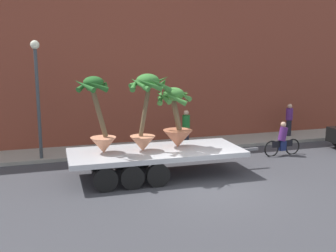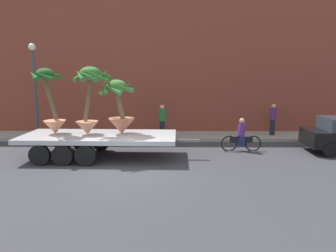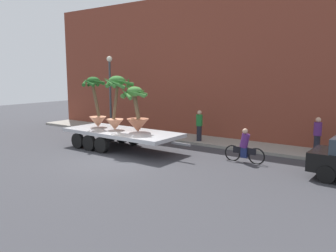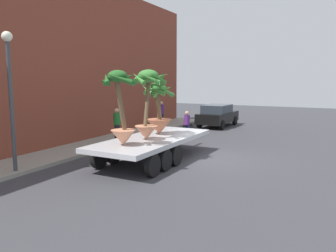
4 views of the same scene
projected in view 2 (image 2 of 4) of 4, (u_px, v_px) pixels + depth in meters
ground_plane at (125, 172)px, 10.92m from camera, size 60.00×60.00×0.00m
sidewalk at (141, 136)px, 16.92m from camera, size 24.00×2.20×0.15m
building_facade at (143, 60)px, 17.88m from camera, size 24.00×1.20×8.57m
flatbed_trailer at (94, 139)px, 12.73m from camera, size 7.35×2.68×0.98m
potted_palm_rear at (89, 97)px, 12.45m from camera, size 1.59×1.74×2.78m
potted_palm_middle at (119, 110)px, 12.70m from camera, size 1.43×1.38×2.26m
potted_palm_front at (50, 103)px, 12.66m from camera, size 1.44×1.32×2.72m
cyclist at (241, 136)px, 13.84m from camera, size 1.84×0.35×1.54m
pedestrian_near_gate at (162, 120)px, 16.19m from camera, size 0.36×0.36×1.71m
pedestrian_far_left at (273, 119)px, 16.67m from camera, size 0.36×0.36×1.71m
street_lamp at (34, 79)px, 15.64m from camera, size 0.36×0.36×4.83m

